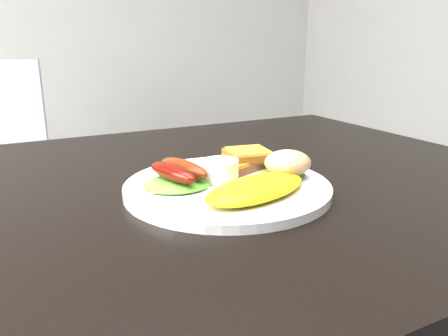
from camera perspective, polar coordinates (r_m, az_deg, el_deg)
dining_table at (r=0.65m, az=-8.57°, el=-4.07°), size 1.20×0.80×0.04m
dining_chair at (r=1.88m, az=-26.57°, el=-0.90°), size 0.44×0.44×0.04m
person at (r=1.16m, az=-3.70°, el=9.02°), size 0.66×0.53×1.61m
plate at (r=0.61m, az=0.43°, el=-2.57°), size 0.29×0.29×0.01m
lettuce_left at (r=0.60m, az=-6.04°, el=-2.01°), size 0.10×0.09×0.01m
lettuce_right at (r=0.64m, az=7.55°, el=-0.88°), size 0.09×0.08×0.01m
omelette at (r=0.56m, az=4.25°, el=-2.69°), size 0.18×0.12×0.02m
sausage_a at (r=0.60m, az=-6.75°, el=-0.60°), size 0.05×0.10×0.02m
sausage_b at (r=0.61m, az=-5.32°, el=-0.02°), size 0.05×0.10×0.02m
ramekin at (r=0.61m, az=-0.46°, el=-0.30°), size 0.06×0.06×0.03m
toast_a at (r=0.68m, az=1.38°, el=0.44°), size 0.09×0.09×0.01m
toast_b at (r=0.69m, az=3.22°, el=1.74°), size 0.08×0.08×0.01m
potato_salad at (r=0.63m, az=8.32°, el=0.67°), size 0.07×0.06×0.04m
fork at (r=0.59m, az=-2.92°, el=-2.54°), size 0.14×0.04×0.00m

